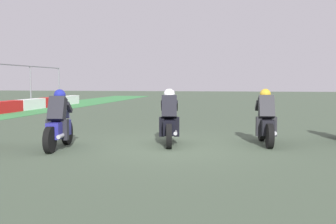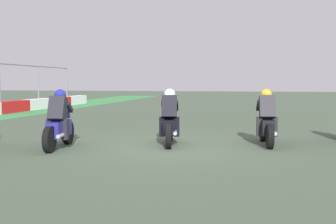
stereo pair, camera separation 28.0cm
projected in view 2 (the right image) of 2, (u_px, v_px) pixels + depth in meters
The scene contains 4 objects.
ground_plane at pixel (168, 146), 10.95m from camera, with size 120.00×120.00×0.00m, color #43523F.
rider_lane_b at pixel (266, 122), 11.13m from camera, with size 2.04×0.56×1.51m.
rider_lane_c at pixel (170, 122), 11.17m from camera, with size 2.04×0.61×1.51m.
rider_lane_d at pixel (59, 124), 10.56m from camera, with size 2.04×0.58×1.51m.
Camera 2 is at (-10.64, -2.16, 1.71)m, focal length 44.27 mm.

